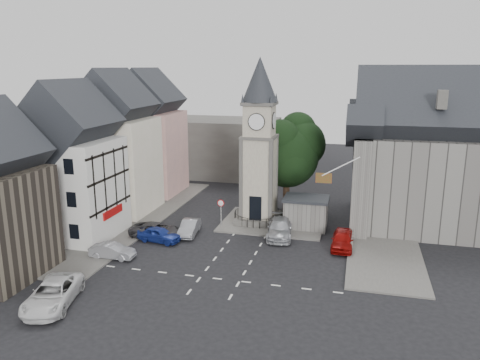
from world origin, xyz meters
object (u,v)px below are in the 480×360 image
(clock_tower, at_px, (259,143))
(car_west_blue, at_px, (159,234))
(pedestrian, at_px, (365,222))
(car_east_red, at_px, (342,240))
(stone_shelter, at_px, (306,212))

(clock_tower, distance_m, car_west_blue, 12.98)
(clock_tower, relative_size, pedestrian, 8.78)
(car_east_red, bearing_deg, car_west_blue, -170.03)
(clock_tower, xyz_separation_m, pedestrian, (10.41, -0.10, -7.19))
(car_east_red, bearing_deg, stone_shelter, 130.32)
(stone_shelter, height_order, car_east_red, stone_shelter)
(clock_tower, bearing_deg, car_east_red, -30.42)
(car_east_red, xyz_separation_m, pedestrian, (1.91, 4.89, 0.15))
(car_west_blue, bearing_deg, stone_shelter, -51.62)
(car_west_blue, bearing_deg, car_east_red, -72.38)
(car_east_red, bearing_deg, clock_tower, 150.47)
(car_west_blue, height_order, car_east_red, car_east_red)
(clock_tower, relative_size, stone_shelter, 3.78)
(clock_tower, distance_m, stone_shelter, 8.15)
(stone_shelter, distance_m, car_east_red, 5.88)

